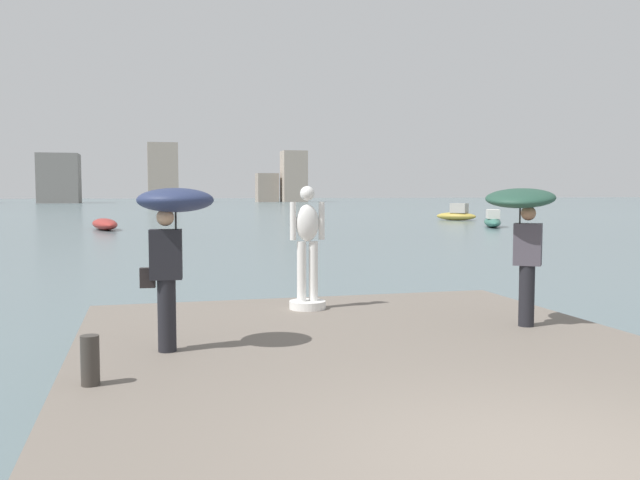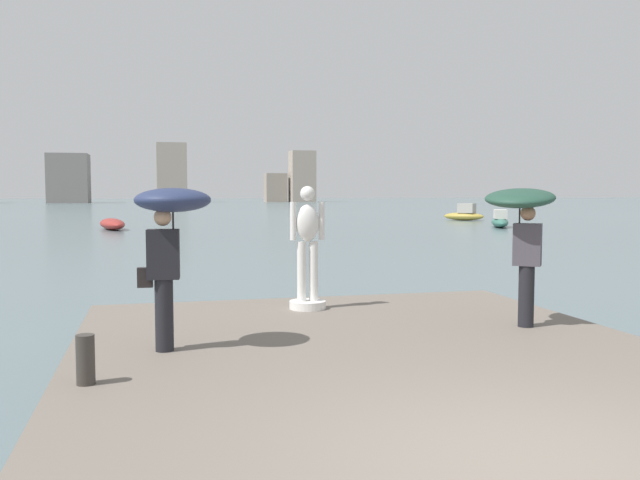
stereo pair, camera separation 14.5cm
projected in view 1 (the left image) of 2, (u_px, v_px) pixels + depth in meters
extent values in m
plane|color=slate|center=(188.00, 228.00, 43.44)|extent=(400.00, 400.00, 0.00)
cube|color=#70665B|center=(416.00, 393.00, 7.15)|extent=(7.33, 10.83, 0.40)
cylinder|color=white|center=(307.00, 305.00, 11.15)|extent=(0.60, 0.60, 0.13)
cylinder|color=white|center=(302.00, 271.00, 11.09)|extent=(0.15, 0.15, 0.98)
cylinder|color=white|center=(313.00, 271.00, 11.14)|extent=(0.15, 0.15, 0.98)
ellipsoid|color=white|center=(307.00, 223.00, 11.06)|extent=(0.38, 0.26, 0.61)
sphere|color=white|center=(307.00, 193.00, 11.02)|extent=(0.24, 0.24, 0.24)
cylinder|color=white|center=(293.00, 221.00, 10.99)|extent=(0.10, 0.10, 0.62)
cylinder|color=white|center=(322.00, 221.00, 11.12)|extent=(0.10, 0.10, 0.62)
cylinder|color=black|center=(167.00, 315.00, 8.15)|extent=(0.22, 0.22, 0.88)
cube|color=black|center=(166.00, 254.00, 8.10)|extent=(0.40, 0.27, 0.60)
sphere|color=tan|center=(165.00, 217.00, 8.07)|extent=(0.21, 0.21, 0.21)
cylinder|color=#262626|center=(176.00, 228.00, 8.13)|extent=(0.02, 0.02, 0.53)
ellipsoid|color=navy|center=(175.00, 200.00, 8.11)|extent=(0.99, 1.00, 0.30)
cube|color=black|center=(148.00, 278.00, 8.10)|extent=(0.19, 0.12, 0.24)
cylinder|color=black|center=(527.00, 296.00, 9.69)|extent=(0.22, 0.22, 0.88)
cube|color=#47424C|center=(528.00, 244.00, 9.63)|extent=(0.45, 0.42, 0.60)
sphere|color=#A87A5B|center=(528.00, 213.00, 9.60)|extent=(0.21, 0.21, 0.21)
cylinder|color=#262626|center=(520.00, 221.00, 9.69)|extent=(0.02, 0.02, 0.55)
ellipsoid|color=#234738|center=(520.00, 198.00, 9.67)|extent=(1.39, 1.39, 0.39)
cylinder|color=#38332D|center=(90.00, 360.00, 6.73)|extent=(0.18, 0.18, 0.50)
ellipsoid|color=#B2993D|center=(456.00, 216.00, 55.10)|extent=(3.24, 3.25, 0.65)
cube|color=#B2ADA3|center=(459.00, 208.00, 54.93)|extent=(1.57, 1.57, 0.78)
ellipsoid|color=#9E2D28|center=(105.00, 224.00, 41.50)|extent=(2.27, 5.03, 0.69)
ellipsoid|color=#336B5B|center=(492.00, 222.00, 44.78)|extent=(2.99, 4.91, 0.62)
cube|color=beige|center=(493.00, 214.00, 44.38)|extent=(1.44, 1.94, 0.59)
cube|color=gray|center=(59.00, 178.00, 138.22)|extent=(7.99, 7.98, 10.09)
cube|color=#A89989|center=(163.00, 173.00, 147.93)|extent=(6.41, 6.81, 12.92)
cube|color=gray|center=(267.00, 188.00, 154.73)|extent=(4.82, 4.32, 6.52)
cube|color=#A89989|center=(294.00, 177.00, 154.07)|extent=(5.48, 4.97, 11.58)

